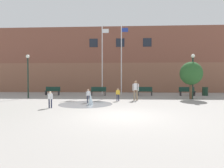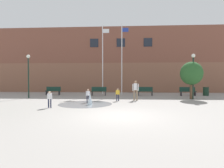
# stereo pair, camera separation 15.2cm
# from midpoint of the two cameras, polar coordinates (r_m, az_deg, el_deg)

# --- Properties ---
(ground_plane) EXTENTS (100.00, 100.00, 0.00)m
(ground_plane) POSITION_cam_midpoint_polar(r_m,az_deg,el_deg) (8.26, 2.71, -10.31)
(ground_plane) COLOR gray
(library_building) EXTENTS (36.00, 6.05, 8.64)m
(library_building) POSITION_cam_midpoint_polar(r_m,az_deg,el_deg) (26.06, 3.10, 7.26)
(library_building) COLOR brown
(library_building) RESTS_ON ground
(splash_fountain) EXTENTS (3.69, 3.69, 0.80)m
(splash_fountain) POSITION_cam_midpoint_polar(r_m,az_deg,el_deg) (12.04, -7.67, -5.75)
(splash_fountain) COLOR gray
(splash_fountain) RESTS_ON ground
(park_bench_far_left) EXTENTS (1.60, 0.44, 0.91)m
(park_bench_far_left) POSITION_cam_midpoint_polar(r_m,az_deg,el_deg) (19.99, -18.46, -2.07)
(park_bench_far_left) COLOR #28282D
(park_bench_far_left) RESTS_ON ground
(park_bench_left_of_flagpoles) EXTENTS (1.60, 0.44, 0.91)m
(park_bench_left_of_flagpoles) POSITION_cam_midpoint_polar(r_m,az_deg,el_deg) (18.45, -4.08, -2.29)
(park_bench_left_of_flagpoles) COLOR #28282D
(park_bench_left_of_flagpoles) RESTS_ON ground
(park_bench_under_left_flagpole) EXTENTS (1.60, 0.44, 0.91)m
(park_bench_under_left_flagpole) POSITION_cam_midpoint_polar(r_m,az_deg,el_deg) (18.69, 11.01, -2.27)
(park_bench_under_left_flagpole) COLOR #28282D
(park_bench_under_left_flagpole) RESTS_ON ground
(park_bench_far_right) EXTENTS (1.60, 0.44, 0.91)m
(park_bench_far_right) POSITION_cam_midpoint_polar(r_m,az_deg,el_deg) (19.74, 23.68, -2.17)
(park_bench_far_right) COLOR #28282D
(park_bench_far_right) RESTS_ON ground
(child_with_pink_shirt) EXTENTS (0.31, 0.15, 0.99)m
(child_with_pink_shirt) POSITION_cam_midpoint_polar(r_m,az_deg,el_deg) (11.04, -19.32, -4.37)
(child_with_pink_shirt) COLOR #1E233D
(child_with_pink_shirt) RESTS_ON ground
(child_running) EXTENTS (0.31, 0.23, 0.99)m
(child_running) POSITION_cam_midpoint_polar(r_m,az_deg,el_deg) (12.87, -7.51, -3.48)
(child_running) COLOR #1E233D
(child_running) RESTS_ON ground
(child_in_fountain) EXTENTS (0.31, 0.20, 0.99)m
(child_in_fountain) POSITION_cam_midpoint_polar(r_m,az_deg,el_deg) (13.70, 2.19, -3.17)
(child_in_fountain) COLOR #1E233D
(child_in_fountain) RESTS_ON ground
(teen_by_trashcan) EXTENTS (0.50, 0.39, 1.59)m
(teen_by_trashcan) POSITION_cam_midpoint_polar(r_m,az_deg,el_deg) (14.21, 8.00, -1.59)
(teen_by_trashcan) COLOR #89755B
(teen_by_trashcan) RESTS_ON ground
(flagpole_left) EXTENTS (0.80, 0.10, 7.84)m
(flagpole_left) POSITION_cam_midpoint_polar(r_m,az_deg,el_deg) (20.18, -2.78, 8.52)
(flagpole_left) COLOR silver
(flagpole_left) RESTS_ON ground
(flagpole_right) EXTENTS (0.80, 0.10, 7.93)m
(flagpole_right) POSITION_cam_midpoint_polar(r_m,az_deg,el_deg) (20.08, 3.53, 8.69)
(flagpole_right) COLOR silver
(flagpole_right) RESTS_ON ground
(lamp_post_left_lane) EXTENTS (0.32, 0.32, 3.95)m
(lamp_post_left_lane) POSITION_cam_midpoint_polar(r_m,az_deg,el_deg) (17.63, -25.42, 4.21)
(lamp_post_left_lane) COLOR #192D23
(lamp_post_left_lane) RESTS_ON ground
(lamp_post_right_lane) EXTENTS (0.32, 0.32, 3.88)m
(lamp_post_right_lane) POSITION_cam_midpoint_polar(r_m,az_deg,el_deg) (16.57, 25.22, 4.27)
(lamp_post_right_lane) COLOR #192D23
(lamp_post_right_lane) RESTS_ON ground
(trash_can) EXTENTS (0.56, 0.56, 0.90)m
(trash_can) POSITION_cam_midpoint_polar(r_m,az_deg,el_deg) (20.74, 28.50, -2.13)
(trash_can) COLOR #193323
(trash_can) RESTS_ON ground
(street_tree_near_building) EXTENTS (1.87, 1.87, 3.22)m
(street_tree_near_building) POSITION_cam_midpoint_polar(r_m,az_deg,el_deg) (16.59, 24.75, 3.13)
(street_tree_near_building) COLOR brown
(street_tree_near_building) RESTS_ON ground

